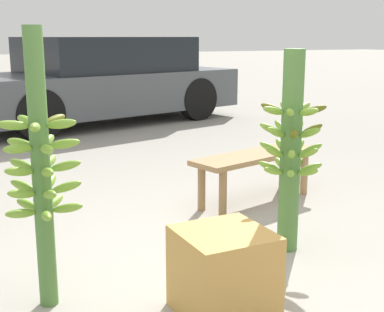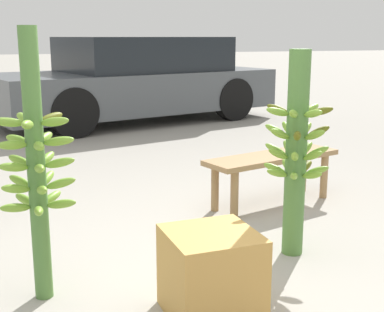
# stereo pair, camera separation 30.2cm
# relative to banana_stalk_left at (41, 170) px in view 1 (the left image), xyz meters

# --- Properties ---
(ground_plane) EXTENTS (80.00, 80.00, 0.00)m
(ground_plane) POSITION_rel_banana_stalk_left_xyz_m (0.80, -0.15, -0.70)
(ground_plane) COLOR #9E998E
(banana_stalk_left) EXTENTS (0.38, 0.38, 1.37)m
(banana_stalk_left) POSITION_rel_banana_stalk_left_xyz_m (0.00, 0.00, 0.00)
(banana_stalk_left) COLOR #4C7A38
(banana_stalk_left) RESTS_ON ground_plane
(banana_stalk_center) EXTENTS (0.41, 0.42, 1.25)m
(banana_stalk_center) POSITION_rel_banana_stalk_left_xyz_m (1.50, 0.05, -0.05)
(banana_stalk_center) COLOR #4C7A38
(banana_stalk_center) RESTS_ON ground_plane
(market_bench) EXTENTS (1.21, 0.60, 0.41)m
(market_bench) POSITION_rel_banana_stalk_left_xyz_m (1.87, 0.97, -0.36)
(market_bench) COLOR #99754C
(market_bench) RESTS_ON ground_plane
(parked_car) EXTENTS (4.66, 2.77, 1.31)m
(parked_car) POSITION_rel_banana_stalk_left_xyz_m (1.99, 5.57, -0.05)
(parked_car) COLOR #4C5156
(parked_car) RESTS_ON ground_plane
(produce_crate) EXTENTS (0.42, 0.42, 0.42)m
(produce_crate) POSITION_rel_banana_stalk_left_xyz_m (0.74, -0.47, -0.49)
(produce_crate) COLOR #C69347
(produce_crate) RESTS_ON ground_plane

